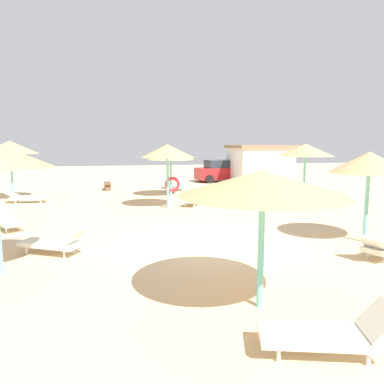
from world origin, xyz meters
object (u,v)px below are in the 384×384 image
Objects in this scene: parasol_6 at (263,183)px; lounger_4 at (54,243)px; parasol_0 at (10,147)px; lounger_1 at (328,197)px; parasol_7 at (369,163)px; lounger_5 at (5,220)px; parasol_2 at (168,152)px; parasol_1 at (305,150)px; parasol_3 at (171,154)px; lounger_2 at (195,198)px; lounger_0 at (26,197)px; parked_car at (221,171)px; lounger_3 at (176,186)px; beach_cabana at (259,164)px; lounger_6 at (330,333)px; bench_0 at (108,185)px.

lounger_4 is at bearing 135.27° from parasol_6.
lounger_1 is at bearing -15.97° from parasol_0.
parasol_7 is 12.23m from lounger_5.
parasol_1 is at bearing -9.22° from parasol_2.
parasol_3 is 3.77m from lounger_2.
parasol_2 is 7.84m from lounger_0.
parked_car is at bearing 74.85° from parasol_6.
parasol_3 reaches higher than lounger_3.
lounger_3 is at bearing -132.77° from parked_car.
parasol_2 is at bearing -132.79° from beach_cabana.
beach_cabana is (0.31, 9.51, 1.14)m from lounger_1.
beach_cabana is (2.07, 10.16, -1.22)m from parasol_1.
parasol_3 reaches higher than lounger_1.
parked_car reaches higher than lounger_1.
parasol_6 is at bearing -94.44° from lounger_3.
lounger_4 is 7.37m from lounger_6.
lounger_4 is (-4.81, -10.00, -2.07)m from parasol_3.
bench_0 is (-2.97, 17.91, -1.95)m from parasol_6.
lounger_0 is 15.37m from lounger_1.
parasol_0 reaches higher than parked_car.
lounger_6 is at bearing -118.10° from parasol_1.
parasol_2 is 0.71× the size of parked_car.
lounger_4 is at bearing -58.19° from lounger_5.
lounger_0 is 1.01× the size of lounger_5.
lounger_5 is at bearing 129.75° from parasol_6.
lounger_1 is at bearing -91.86° from beach_cabana.
parasol_0 is at bearing -162.94° from beach_cabana.
parasol_7 is 1.43× the size of lounger_4.
parasol_3 is 1.40× the size of lounger_0.
parasol_3 is 3.13m from lounger_3.
parasol_0 is 1.66× the size of lounger_2.
parasol_7 reaches higher than lounger_6.
parasol_2 is 7.23m from lounger_5.
parked_car is (-0.51, 11.81, -1.86)m from parasol_1.
parasol_1 is at bearing 77.30° from parasol_7.
parasol_1 is 0.72× the size of parked_car.
parasol_3 is 5.58m from bench_0.
beach_cabana is at bearing 47.21° from parasol_2.
parasol_7 is (12.76, -11.20, -0.37)m from parasol_0.
beach_cabana reaches higher than parasol_3.
lounger_0 is at bearing -158.31° from beach_cabana.
parasol_6 is 1.57× the size of lounger_1.
bench_0 is at bearing 71.68° from lounger_5.
lounger_0 is at bearing 156.01° from parasol_2.
lounger_6 is at bearing -63.25° from parasol_0.
bench_0 is (4.87, 3.28, -2.45)m from parasol_0.
parked_car is at bearing 61.43° from parasol_2.
parasol_0 reaches higher than lounger_1.
bench_0 is at bearing 99.42° from parasol_6.
lounger_5 is (-14.39, -2.43, -0.01)m from lounger_1.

